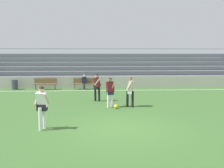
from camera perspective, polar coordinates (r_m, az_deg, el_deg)
ground_plane at (r=9.93m, az=1.87°, el=-9.93°), size 160.00×160.00×0.00m
field_line_sideline at (r=20.17m, az=-0.85°, el=-1.44°), size 44.00×0.12×0.01m
sideline_wall at (r=21.76m, az=-1.05°, el=0.41°), size 48.00×0.16×0.95m
bleacher_stand at (r=24.93m, az=-1.13°, el=3.65°), size 25.74×4.50×3.47m
bench_far_left at (r=21.41m, az=-14.66°, el=0.28°), size 1.80×0.40×0.90m
bench_far_right at (r=21.02m, az=-6.20°, el=0.34°), size 1.80×0.40×0.90m
trash_bin at (r=22.15m, az=-20.93°, el=-0.12°), size 0.50×0.50×0.80m
spectator_seated at (r=20.89m, az=-6.22°, el=0.73°), size 0.36×0.42×1.21m
player_dark_on_ball at (r=13.64m, az=-0.44°, el=-1.30°), size 0.49×0.64×1.61m
player_white_dropping_back at (r=13.79m, az=4.07°, el=-1.10°), size 0.48×0.56×1.65m
player_dark_trailing_run at (r=15.47m, az=-3.34°, el=-0.22°), size 0.49×0.60×1.66m
player_white_deep_cover at (r=9.96m, az=-15.40°, el=-4.32°), size 0.54×0.48×1.65m
soccer_ball at (r=13.44m, az=0.89°, el=-5.05°), size 0.22×0.22×0.22m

